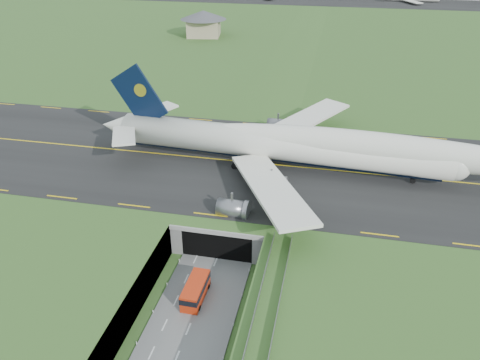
# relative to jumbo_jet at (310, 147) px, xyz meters

# --- Properties ---
(ground) EXTENTS (900.00, 900.00, 0.00)m
(ground) POSITION_rel_jumbo_jet_xyz_m (-13.05, -32.05, -11.31)
(ground) COLOR #325723
(ground) RESTS_ON ground
(airfield_deck) EXTENTS (800.00, 800.00, 6.00)m
(airfield_deck) POSITION_rel_jumbo_jet_xyz_m (-13.05, -32.05, -8.31)
(airfield_deck) COLOR gray
(airfield_deck) RESTS_ON ground
(trench_road) EXTENTS (12.00, 75.00, 0.20)m
(trench_road) POSITION_rel_jumbo_jet_xyz_m (-13.05, -39.55, -11.21)
(trench_road) COLOR slate
(trench_road) RESTS_ON ground
(taxiway) EXTENTS (800.00, 44.00, 0.18)m
(taxiway) POSITION_rel_jumbo_jet_xyz_m (-13.05, 0.95, -5.22)
(taxiway) COLOR black
(taxiway) RESTS_ON airfield_deck
(tunnel_portal) EXTENTS (17.00, 22.30, 6.00)m
(tunnel_portal) POSITION_rel_jumbo_jet_xyz_m (-13.05, -15.33, -7.97)
(tunnel_portal) COLOR gray
(tunnel_portal) RESTS_ON ground
(jumbo_jet) EXTENTS (92.04, 59.55, 19.74)m
(jumbo_jet) POSITION_rel_jumbo_jet_xyz_m (0.00, 0.00, 0.00)
(jumbo_jet) COLOR white
(jumbo_jet) RESTS_ON ground
(shuttle_tram) EXTENTS (2.86, 7.18, 2.92)m
(shuttle_tram) POSITION_rel_jumbo_jet_xyz_m (-13.82, -33.82, -9.69)
(shuttle_tram) COLOR red
(shuttle_tram) RESTS_ON ground
(service_building) EXTENTS (22.86, 22.86, 10.84)m
(service_building) POSITION_rel_jumbo_jet_xyz_m (-55.57, 118.55, 1.11)
(service_building) COLOR tan
(service_building) RESTS_ON ground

